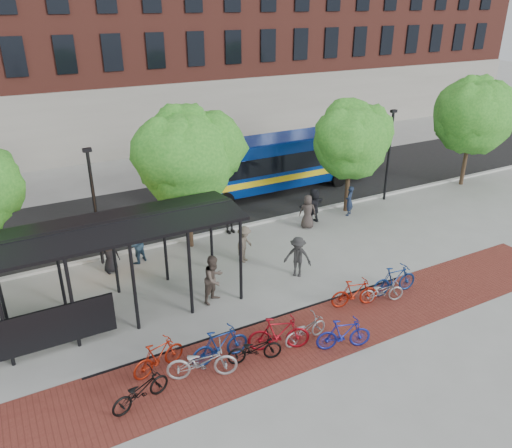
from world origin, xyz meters
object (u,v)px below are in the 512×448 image
bike_7 (344,334)px  tree_c (352,137)px  tree_d (474,112)px  lamp_post_right (389,153)px  bike_5 (279,334)px  bike_4 (255,349)px  bike_2 (202,362)px  pedestrian_8 (214,279)px  tree_b (187,152)px  bike_0 (140,390)px  pedestrian_5 (314,206)px  pedestrian_3 (244,244)px  bus (274,161)px  pedestrian_9 (298,257)px  bike_6 (305,330)px  pedestrian_6 (308,212)px  pedestrian_7 (349,201)px  bike_11 (395,280)px  pedestrian_0 (110,255)px  lamp_post_left (95,204)px  bike_9 (355,293)px  pedestrian_4 (230,216)px  bike_3 (220,345)px  bus_shelter (86,243)px  pedestrian_2 (136,244)px  bike_10 (382,291)px  bike_1 (159,356)px

bike_7 → tree_c: bearing=-20.0°
tree_d → lamp_post_right: (-6.10, 0.25, -1.72)m
bike_5 → bike_7: (1.88, -0.95, -0.06)m
tree_c → bike_4: tree_c is taller
bike_2 → pedestrian_8: bearing=-9.6°
tree_b → bike_0: 10.84m
bike_4 → pedestrian_5: pedestrian_5 is taller
pedestrian_3 → bus: bearing=18.0°
tree_d → pedestrian_9: (-15.27, -4.74, -3.59)m
bike_4 → bike_6: 1.97m
tree_b → bus: size_ratio=0.54×
tree_b → pedestrian_9: (2.74, -4.74, -3.58)m
pedestrian_6 → pedestrian_7: bearing=-145.8°
lamp_post_right → bus: lamp_post_right is taller
tree_c → bike_11: tree_c is taller
tree_c → tree_d: 9.02m
bike_0 → bike_11: bearing=-100.3°
pedestrian_0 → pedestrian_3: pedestrian_3 is taller
lamp_post_left → pedestrian_6: bearing=-6.7°
bike_9 → pedestrian_4: (-1.24, 8.06, 0.32)m
bike_6 → bike_9: (2.78, 0.90, 0.10)m
lamp_post_right → bike_3: bearing=-149.6°
pedestrian_3 → pedestrian_7: (7.26, 1.98, -0.03)m
bike_11 → pedestrian_8: bearing=71.4°
bike_3 → bike_7: bike_3 is taller
bus_shelter → pedestrian_9: (7.97, -0.91, -2.12)m
bike_9 → pedestrian_6: (2.43, 6.74, 0.31)m
bike_2 → bike_4: (1.73, -0.10, -0.10)m
bike_0 → pedestrian_2: pedestrian_2 is taller
bike_3 → pedestrian_7: (10.96, 7.49, 0.22)m
tree_b → bike_5: (-0.40, -8.50, -3.85)m
bike_5 → pedestrian_5: (6.83, 7.98, 0.32)m
bike_5 → pedestrian_2: 8.39m
tree_d → bike_10: bearing=-149.7°
bike_11 → pedestrian_2: pedestrian_2 is taller
bike_5 → bike_10: bearing=-61.7°
lamp_post_left → bike_9: size_ratio=2.79×
tree_c → pedestrian_5: 4.07m
pedestrian_7 → tree_d: bearing=148.8°
tree_b → bike_3: (-2.30, -8.09, -3.87)m
tree_d → pedestrian_4: 16.27m
pedestrian_4 → pedestrian_9: (0.60, -5.16, 0.01)m
tree_c → pedestrian_4: bearing=176.5°
tree_d → bike_5: bearing=-155.2°
bike_5 → bike_6: bike_5 is taller
tree_d → bike_4: 21.58m
bike_1 → pedestrian_8: pedestrian_8 is taller
bike_4 → bike_9: size_ratio=0.96×
bike_7 → bus: bearing=-3.3°
bike_4 → pedestrian_3: pedestrian_3 is taller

